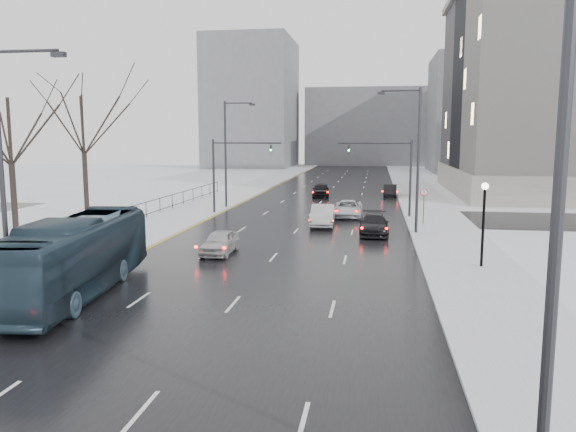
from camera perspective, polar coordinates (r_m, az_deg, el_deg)
The scene contains 26 objects.
road at distance 59.87m, azimuth 3.52°, elevation 1.61°, with size 16.00×150.00×0.04m, color black.
cross_road at distance 48.03m, azimuth 2.17°, elevation 0.02°, with size 130.00×10.00×0.04m, color black.
sidewalk_left at distance 61.73m, azimuth -6.23°, elevation 1.83°, with size 5.00×150.00×0.16m, color silver.
sidewalk_right at distance 59.81m, azimuth 13.59°, elevation 1.45°, with size 5.00×150.00×0.16m, color silver.
park_strip at distance 64.86m, azimuth -14.36°, elevation 1.90°, with size 14.00×150.00×0.12m, color white.
tree_park_d at distance 41.18m, azimuth -25.85°, elevation -2.15°, with size 8.75×8.75×12.50m, color black, non-canonical shape.
tree_park_e at distance 49.79m, azimuth -19.70°, elevation -0.18°, with size 9.45×9.45×13.50m, color black, non-canonical shape.
iron_fence at distance 35.12m, azimuth -23.19°, elevation -2.13°, with size 0.06×70.00×1.30m.
streetlight_r_near at distance 9.65m, azimuth 24.43°, elevation 0.79°, with size 2.95×0.25×10.00m.
streetlight_r_mid at distance 39.33m, azimuth 12.77°, elevation 6.25°, with size 2.95×0.25×10.00m.
streetlight_l_near at distance 23.66m, azimuth -26.69°, elevation 4.53°, with size 2.95×0.25×10.00m.
streetlight_l_far at distance 53.06m, azimuth -6.14°, elevation 6.81°, with size 2.95×0.25×10.00m.
lamppost_r_mid at distance 29.97m, azimuth 19.27°, elevation 0.36°, with size 0.36×0.36×4.28m.
mast_signal_right at distance 47.34m, azimuth 11.06°, elevation 4.74°, with size 6.10×0.33×6.50m.
mast_signal_left at distance 49.03m, azimuth -6.37°, elevation 4.94°, with size 6.10×0.33×6.50m.
no_uturn_sign at distance 43.61m, azimuth 13.65°, elevation 2.01°, with size 0.60×0.06×2.70m.
bldg_far_right at distance 116.49m, azimuth 20.31°, elevation 9.66°, with size 24.00×20.00×22.00m, color slate.
bldg_far_left at distance 127.47m, azimuth -3.66°, elevation 11.30°, with size 18.00×22.00×28.00m, color slate.
bldg_far_center at distance 139.26m, azimuth 8.37°, elevation 8.90°, with size 30.00×18.00×18.00m, color slate.
bus at distance 25.47m, azimuth -20.93°, elevation -3.88°, with size 2.76×11.82×3.29m, color #253948.
sedan_center_near at distance 32.47m, azimuth -6.93°, elevation -2.66°, with size 1.61×3.99×1.36m, color #B7B5B9.
sedan_right_near at distance 42.35m, azimuth 3.54°, elevation 0.06°, with size 1.70×4.88×1.61m, color #B1B1B5.
sedan_right_cross at distance 47.35m, azimuth 6.11°, elevation 0.74°, with size 2.29×4.98×1.38m, color silver.
sedan_right_far at distance 39.08m, azimuth 8.73°, elevation -0.83°, with size 1.98×4.87×1.41m, color black.
sedan_center_far at distance 63.00m, azimuth 3.35°, elevation 2.67°, with size 1.86×4.62×1.57m, color black.
sedan_right_distant at distance 64.41m, azimuth 10.34°, elevation 2.56°, with size 1.42×4.06×1.34m, color black.
Camera 1 is at (5.57, 0.77, 6.72)m, focal length 35.00 mm.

